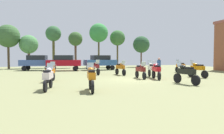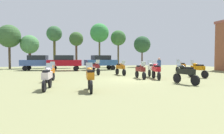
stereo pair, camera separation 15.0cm
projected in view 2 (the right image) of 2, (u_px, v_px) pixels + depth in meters
The scene contains 23 objects.
ground_plane at pixel (131, 80), 16.91m from camera, with size 44.00×52.00×0.02m.
motorcycle_1 at pixel (121, 68), 21.19m from camera, with size 0.66×2.21×1.46m.
motorcycle_2 at pixel (90, 77), 11.26m from camera, with size 0.62×2.15×1.49m.
motorcycle_3 at pixel (185, 73), 14.10m from camera, with size 0.72×2.24×1.50m.
motorcycle_4 at pixel (96, 67), 21.72m from camera, with size 0.68×2.16×1.51m.
motorcycle_5 at pixel (50, 72), 15.62m from camera, with size 0.77×2.05×1.44m.
motorcycle_6 at pixel (197, 69), 18.53m from camera, with size 0.72×2.13×1.50m.
motorcycle_9 at pixel (181, 66), 24.31m from camera, with size 0.62×2.25×1.47m.
motorcycle_10 at pixel (151, 69), 18.78m from camera, with size 0.72×2.11×1.49m.
motorcycle_11 at pixel (156, 70), 17.27m from camera, with size 0.74×2.22×1.48m.
motorcycle_12 at pixel (47, 77), 11.75m from camera, with size 0.68×2.20×1.45m.
motorcycle_13 at pixel (140, 70), 17.75m from camera, with size 0.62×2.22×1.44m.
car_1 at pixel (101, 61), 29.26m from camera, with size 4.52×2.42×2.00m.
car_2 at pixel (65, 62), 27.80m from camera, with size 4.54×2.51×2.00m.
car_3 at pixel (38, 62), 28.43m from camera, with size 4.58×2.65×2.00m.
person_1 at pixel (159, 65), 19.90m from camera, with size 0.37×0.37×1.72m.
tree_1 at pixel (54, 35), 35.04m from camera, with size 2.50×2.50×6.83m.
tree_3 at pixel (99, 33), 35.19m from camera, with size 3.07×3.07×7.25m.
tree_4 at pixel (9, 36), 32.00m from camera, with size 3.39×3.39×6.56m.
tree_5 at pixel (30, 45), 33.11m from camera, with size 2.85×2.85×5.13m.
tree_6 at pixel (118, 38), 37.19m from camera, with size 2.63×2.63×6.38m.
tree_7 at pixel (142, 45), 37.99m from camera, with size 2.94×2.94×5.45m.
tree_8 at pixel (76, 40), 35.37m from camera, with size 2.31×2.31×5.90m.
Camera 2 is at (-5.83, -15.88, 1.82)m, focal length 34.51 mm.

